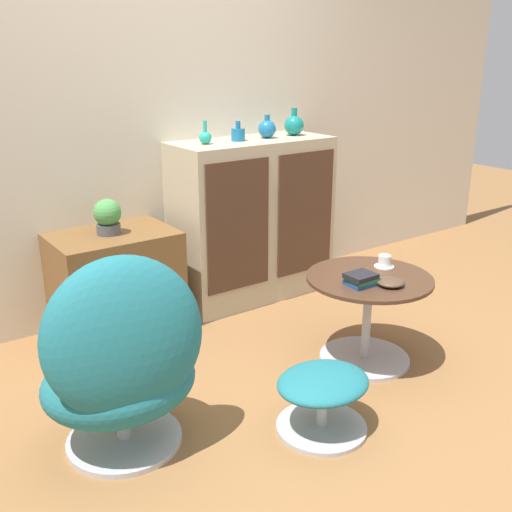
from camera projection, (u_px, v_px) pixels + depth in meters
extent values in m
plane|color=olive|center=(304.00, 412.00, 2.68)|extent=(12.00, 12.00, 0.00)
cube|color=beige|center=(140.00, 94.00, 3.42)|extent=(6.40, 0.06, 2.60)
cube|color=tan|center=(252.00, 220.00, 3.82)|extent=(1.02, 0.43, 1.02)
cube|color=#472D1E|center=(238.00, 226.00, 3.49)|extent=(0.43, 0.01, 0.77)
cube|color=#472D1E|center=(305.00, 213.00, 3.77)|extent=(0.43, 0.01, 0.77)
cube|color=brown|center=(116.00, 283.00, 3.36)|extent=(0.66, 0.46, 0.59)
cylinder|color=beige|center=(134.00, 305.00, 3.19)|extent=(0.19, 0.01, 0.19)
cylinder|color=#B7B7BC|center=(125.00, 439.00, 2.47)|extent=(0.47, 0.47, 0.02)
cylinder|color=#B7B7BC|center=(124.00, 425.00, 2.45)|extent=(0.06, 0.06, 0.12)
ellipsoid|color=#1E6B75|center=(120.00, 381.00, 2.38)|extent=(0.66, 0.57, 0.29)
ellipsoid|color=#1E6B75|center=(125.00, 337.00, 2.21)|extent=(0.65, 0.44, 0.66)
cylinder|color=#B7B7BC|center=(321.00, 427.00, 2.55)|extent=(0.39, 0.39, 0.02)
cylinder|color=#B7B7BC|center=(322.00, 409.00, 2.52)|extent=(0.04, 0.04, 0.16)
ellipsoid|color=#1E6B75|center=(323.00, 383.00, 2.48)|extent=(0.41, 0.35, 0.09)
cylinder|color=#B7B7BC|center=(364.00, 358.00, 3.13)|extent=(0.47, 0.47, 0.02)
cylinder|color=#B7B7BC|center=(367.00, 319.00, 3.06)|extent=(0.04, 0.04, 0.43)
cylinder|color=#472D1E|center=(369.00, 278.00, 2.98)|extent=(0.63, 0.63, 0.02)
ellipsoid|color=teal|center=(205.00, 138.00, 3.46)|extent=(0.07, 0.07, 0.07)
cylinder|color=teal|center=(205.00, 126.00, 3.44)|extent=(0.02, 0.02, 0.07)
cylinder|color=#196699|center=(238.00, 135.00, 3.59)|extent=(0.08, 0.08, 0.07)
cylinder|color=#196699|center=(238.00, 125.00, 3.57)|extent=(0.03, 0.03, 0.05)
ellipsoid|color=#196699|center=(267.00, 129.00, 3.70)|extent=(0.11, 0.11, 0.11)
cylinder|color=#196699|center=(267.00, 118.00, 3.68)|extent=(0.03, 0.03, 0.04)
ellipsoid|color=#147A75|center=(294.00, 125.00, 3.82)|extent=(0.13, 0.13, 0.13)
cylinder|color=#147A75|center=(294.00, 112.00, 3.79)|extent=(0.04, 0.04, 0.05)
cylinder|color=#4C4C51|center=(109.00, 229.00, 3.25)|extent=(0.13, 0.13, 0.06)
sphere|color=#478E47|center=(107.00, 212.00, 3.22)|extent=(0.15, 0.15, 0.15)
cylinder|color=white|center=(384.00, 266.00, 3.11)|extent=(0.10, 0.10, 0.01)
cylinder|color=white|center=(384.00, 261.00, 3.11)|extent=(0.06, 0.06, 0.06)
cube|color=#1E478C|center=(361.00, 283.00, 2.88)|extent=(0.14, 0.13, 0.02)
cube|color=#237038|center=(362.00, 279.00, 2.87)|extent=(0.14, 0.12, 0.02)
cube|color=black|center=(361.00, 276.00, 2.86)|extent=(0.14, 0.12, 0.02)
ellipsoid|color=#4C3828|center=(390.00, 282.00, 2.86)|extent=(0.13, 0.13, 0.04)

